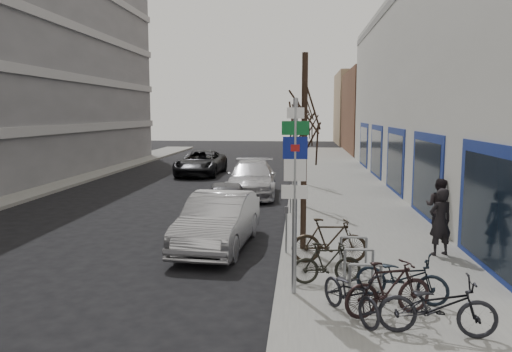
% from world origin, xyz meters
% --- Properties ---
extents(ground, '(120.00, 120.00, 0.00)m').
position_xyz_m(ground, '(0.00, 0.00, 0.00)').
color(ground, black).
rests_on(ground, ground).
extents(sidewalk_east, '(5.00, 70.00, 0.15)m').
position_xyz_m(sidewalk_east, '(4.50, 10.00, 0.07)').
color(sidewalk_east, slate).
rests_on(sidewalk_east, ground).
extents(brick_building_far, '(12.00, 14.00, 8.00)m').
position_xyz_m(brick_building_far, '(13.00, 40.00, 4.00)').
color(brick_building_far, brown).
rests_on(brick_building_far, ground).
extents(tan_building_far, '(13.00, 12.00, 9.00)m').
position_xyz_m(tan_building_far, '(13.50, 55.00, 4.50)').
color(tan_building_far, '#937A5B').
rests_on(tan_building_far, ground).
extents(highway_sign_pole, '(0.55, 0.10, 4.20)m').
position_xyz_m(highway_sign_pole, '(2.40, -0.01, 2.46)').
color(highway_sign_pole, gray).
rests_on(highway_sign_pole, ground).
extents(bike_rack, '(0.66, 2.26, 0.83)m').
position_xyz_m(bike_rack, '(3.80, 0.60, 0.66)').
color(bike_rack, gray).
rests_on(bike_rack, sidewalk_east).
extents(tree_near, '(1.80, 1.80, 5.50)m').
position_xyz_m(tree_near, '(2.60, 3.50, 4.10)').
color(tree_near, black).
rests_on(tree_near, ground).
extents(tree_mid, '(1.80, 1.80, 5.50)m').
position_xyz_m(tree_mid, '(2.60, 10.00, 4.10)').
color(tree_mid, black).
rests_on(tree_mid, ground).
extents(tree_far, '(1.80, 1.80, 5.50)m').
position_xyz_m(tree_far, '(2.60, 16.50, 4.10)').
color(tree_far, black).
rests_on(tree_far, ground).
extents(meter_front, '(0.10, 0.08, 1.27)m').
position_xyz_m(meter_front, '(2.15, 3.00, 0.92)').
color(meter_front, gray).
rests_on(meter_front, sidewalk_east).
extents(meter_mid, '(0.10, 0.08, 1.27)m').
position_xyz_m(meter_mid, '(2.15, 8.50, 0.92)').
color(meter_mid, gray).
rests_on(meter_mid, sidewalk_east).
extents(meter_back, '(0.10, 0.08, 1.27)m').
position_xyz_m(meter_back, '(2.15, 14.00, 0.92)').
color(meter_back, gray).
rests_on(meter_back, sidewalk_east).
extents(bike_near_left, '(1.31, 1.79, 1.07)m').
position_xyz_m(bike_near_left, '(3.46, -1.17, 0.68)').
color(bike_near_left, black).
rests_on(bike_near_left, sidewalk_east).
extents(bike_near_right, '(1.85, 1.12, 1.08)m').
position_xyz_m(bike_near_right, '(4.15, -1.05, 0.69)').
color(bike_near_right, black).
rests_on(bike_near_right, sidewalk_east).
extents(bike_mid_curb, '(1.92, 1.23, 1.13)m').
position_xyz_m(bike_mid_curb, '(4.55, -0.22, 0.71)').
color(bike_mid_curb, black).
rests_on(bike_mid_curb, sidewalk_east).
extents(bike_mid_inner, '(1.62, 0.72, 0.95)m').
position_xyz_m(bike_mid_inner, '(3.11, 0.65, 0.62)').
color(bike_mid_inner, black).
rests_on(bike_mid_inner, sidewalk_east).
extents(bike_far_curb, '(2.01, 0.76, 1.20)m').
position_xyz_m(bike_far_curb, '(4.83, -1.79, 0.75)').
color(bike_far_curb, black).
rests_on(bike_far_curb, sidewalk_east).
extents(bike_far_inner, '(1.96, 0.73, 1.17)m').
position_xyz_m(bike_far_inner, '(3.25, 2.19, 0.73)').
color(bike_far_inner, black).
rests_on(bike_far_inner, sidewalk_east).
extents(parked_car_front, '(2.05, 4.91, 1.58)m').
position_xyz_m(parked_car_front, '(0.15, 3.91, 0.79)').
color(parked_car_front, '#B3B3B8').
rests_on(parked_car_front, ground).
extents(parked_car_mid, '(2.13, 4.23, 1.38)m').
position_xyz_m(parked_car_mid, '(-0.20, 7.77, 0.69)').
color(parked_car_mid, '#4D4D52').
rests_on(parked_car_mid, ground).
extents(parked_car_back, '(2.52, 5.68, 1.62)m').
position_xyz_m(parked_car_back, '(0.20, 13.28, 0.81)').
color(parked_car_back, '#B8B7BD').
rests_on(parked_car_back, ground).
extents(lane_car, '(2.71, 5.65, 1.55)m').
position_xyz_m(lane_car, '(-3.79, 20.89, 0.78)').
color(lane_car, black).
rests_on(lane_car, ground).
extents(pedestrian_near, '(0.77, 0.63, 1.80)m').
position_xyz_m(pedestrian_near, '(6.20, 3.18, 1.05)').
color(pedestrian_near, black).
rests_on(pedestrian_near, sidewalk_east).
extents(pedestrian_far, '(0.79, 0.74, 1.78)m').
position_xyz_m(pedestrian_far, '(6.80, 5.55, 1.04)').
color(pedestrian_far, black).
rests_on(pedestrian_far, sidewalk_east).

